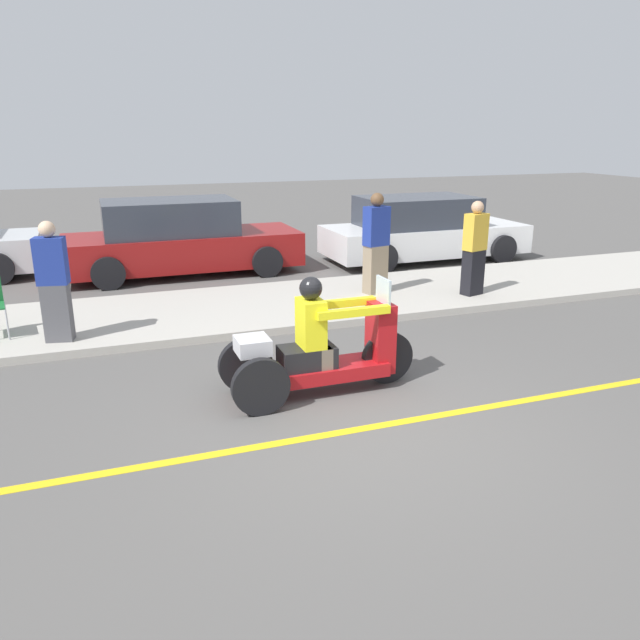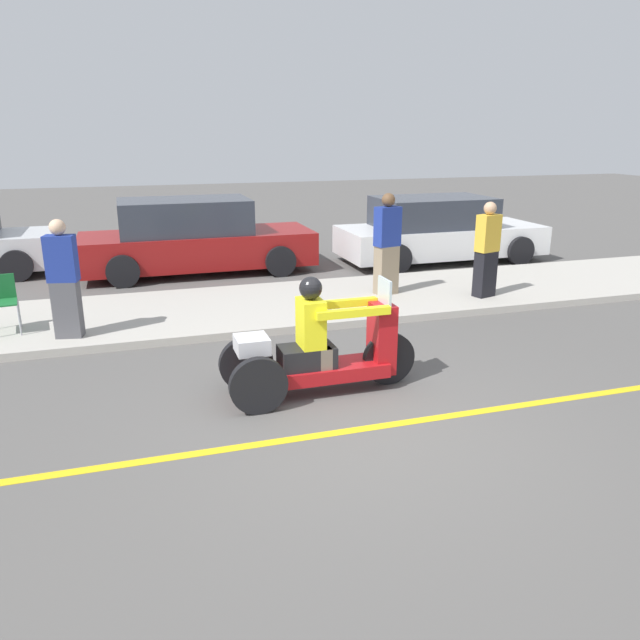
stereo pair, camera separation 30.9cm
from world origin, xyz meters
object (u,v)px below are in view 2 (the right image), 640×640
object	(u,v)px
folding_chair_set_back	(0,298)
spectator_with_child	(487,252)
motorcycle_trike	(320,352)
spectator_by_tree	(64,281)
parked_car_lot_center	(194,238)
parked_car_lot_left	(438,231)
spectator_far_back	(387,246)

from	to	relation	value
folding_chair_set_back	spectator_with_child	bearing A→B (deg)	-2.72
motorcycle_trike	spectator_by_tree	distance (m)	3.95
spectator_by_tree	parked_car_lot_center	world-z (taller)	spectator_by_tree
motorcycle_trike	parked_car_lot_left	size ratio (longest dim) A/B	0.50
folding_chair_set_back	spectator_far_back	bearing A→B (deg)	2.95
motorcycle_trike	parked_car_lot_center	bearing A→B (deg)	95.29
folding_chair_set_back	parked_car_lot_center	xyz separation A→B (m)	(3.19, 3.60, 0.11)
folding_chair_set_back	parked_car_lot_center	bearing A→B (deg)	48.50
spectator_far_back	parked_car_lot_center	size ratio (longest dim) A/B	0.37
parked_car_lot_center	spectator_far_back	bearing A→B (deg)	-47.74
parked_car_lot_left	parked_car_lot_center	bearing A→B (deg)	175.23
spectator_with_child	folding_chair_set_back	size ratio (longest dim) A/B	2.01
spectator_with_child	parked_car_lot_center	distance (m)	6.05
spectator_with_child	parked_car_lot_left	xyz separation A→B (m)	(0.92, 3.51, -0.22)
folding_chair_set_back	parked_car_lot_center	size ratio (longest dim) A/B	0.17
motorcycle_trike	parked_car_lot_center	distance (m)	6.86
spectator_with_child	parked_car_lot_center	size ratio (longest dim) A/B	0.34
motorcycle_trike	folding_chair_set_back	world-z (taller)	motorcycle_trike
motorcycle_trike	spectator_by_tree	bearing A→B (deg)	137.21
spectator_far_back	spectator_with_child	size ratio (longest dim) A/B	1.08
motorcycle_trike	parked_car_lot_left	bearing A→B (deg)	52.69
spectator_by_tree	spectator_with_child	world-z (taller)	spectator_by_tree
spectator_by_tree	parked_car_lot_center	bearing A→B (deg)	61.58
spectator_by_tree	spectator_with_child	size ratio (longest dim) A/B	1.01
spectator_by_tree	folding_chair_set_back	xyz separation A→B (m)	(-0.94, 0.56, -0.30)
parked_car_lot_left	motorcycle_trike	bearing A→B (deg)	-127.31
parked_car_lot_left	spectator_by_tree	bearing A→B (deg)	-154.44
spectator_by_tree	parked_car_lot_left	size ratio (longest dim) A/B	0.36
parked_car_lot_center	parked_car_lot_left	distance (m)	5.51
spectator_far_back	parked_car_lot_left	xyz separation A→B (m)	(2.50, 2.83, -0.28)
spectator_by_tree	spectator_with_child	xyz separation A→B (m)	(6.81, 0.19, -0.01)
spectator_far_back	spectator_with_child	bearing A→B (deg)	-23.48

